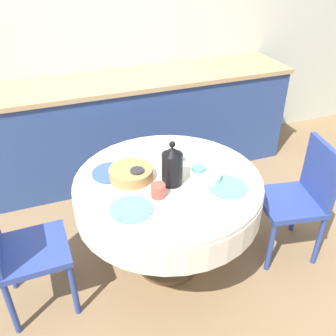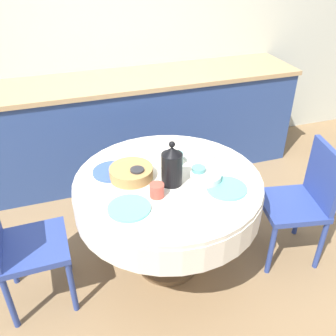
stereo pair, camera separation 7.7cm
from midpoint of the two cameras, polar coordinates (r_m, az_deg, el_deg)
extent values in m
plane|color=#8E704C|center=(2.77, -0.82, -14.18)|extent=(12.00, 12.00, 0.00)
cube|color=beige|center=(3.56, -10.67, 20.41)|extent=(7.00, 0.05, 2.60)
cube|color=#2D4784|center=(3.53, -8.17, 5.75)|extent=(3.20, 0.60, 0.89)
cube|color=tan|center=(3.35, -8.80, 12.89)|extent=(3.24, 0.64, 0.04)
cylinder|color=brown|center=(2.76, -0.82, -13.90)|extent=(0.44, 0.44, 0.04)
cylinder|color=brown|center=(2.58, -0.87, -9.94)|extent=(0.11, 0.11, 0.48)
cylinder|color=silver|center=(2.37, -0.93, -4.09)|extent=(1.17, 1.17, 0.18)
cylinder|color=silver|center=(2.31, -0.96, -2.00)|extent=(1.16, 1.16, 0.03)
cube|color=#2D428E|center=(2.71, 17.23, -4.99)|extent=(0.47, 0.47, 0.04)
cube|color=#2D428E|center=(2.67, 21.51, -0.62)|extent=(0.11, 0.38, 0.41)
cylinder|color=#2D428E|center=(2.67, 14.54, -11.61)|extent=(0.04, 0.04, 0.41)
cylinder|color=#2D428E|center=(2.91, 11.91, -6.90)|extent=(0.04, 0.04, 0.41)
cylinder|color=#2D428E|center=(2.81, 21.26, -10.32)|extent=(0.04, 0.04, 0.41)
cylinder|color=#2D428E|center=(3.04, 18.17, -5.97)|extent=(0.04, 0.04, 0.41)
cube|color=#2D428E|center=(2.39, -20.73, -11.69)|extent=(0.41, 0.41, 0.04)
cylinder|color=#2D428E|center=(2.67, -16.24, -11.93)|extent=(0.04, 0.04, 0.41)
cylinder|color=#2D428E|center=(2.42, -15.05, -17.51)|extent=(0.04, 0.04, 0.41)
cylinder|color=#2D428E|center=(2.69, -23.83, -13.36)|extent=(0.04, 0.04, 0.41)
cylinder|color=#2D428E|center=(2.45, -23.63, -19.06)|extent=(0.04, 0.04, 0.41)
cylinder|color=#60BCB7|center=(2.07, -6.69, -6.25)|extent=(0.24, 0.24, 0.01)
cylinder|color=#CC4C3D|center=(2.13, -2.55, -3.48)|extent=(0.08, 0.08, 0.08)
cylinder|color=#60BCB7|center=(2.24, 8.01, -2.88)|extent=(0.24, 0.24, 0.01)
cylinder|color=#5BA39E|center=(2.29, 3.68, -0.66)|extent=(0.08, 0.08, 0.08)
cylinder|color=#3856AD|center=(2.38, -9.60, -0.72)|extent=(0.24, 0.24, 0.01)
cylinder|color=#28282D|center=(2.27, -5.65, -1.13)|extent=(0.08, 0.08, 0.08)
cylinder|color=white|center=(2.56, 3.40, 2.34)|extent=(0.24, 0.24, 0.01)
cylinder|color=#5BA39E|center=(2.43, 0.25, 1.49)|extent=(0.08, 0.08, 0.08)
cylinder|color=black|center=(2.21, -0.37, -0.17)|extent=(0.13, 0.13, 0.20)
cone|color=black|center=(2.14, -0.38, 2.64)|extent=(0.11, 0.11, 0.05)
sphere|color=black|center=(2.12, -0.39, 3.62)|extent=(0.04, 0.04, 0.04)
cylinder|color=#AD844C|center=(2.30, -6.62, -0.85)|extent=(0.27, 0.27, 0.07)
cylinder|color=silver|center=(2.28, 4.79, -1.35)|extent=(0.19, 0.19, 0.06)
camera|label=1|loc=(0.04, -90.98, -0.63)|focal=40.00mm
camera|label=2|loc=(0.04, 89.02, 0.63)|focal=40.00mm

